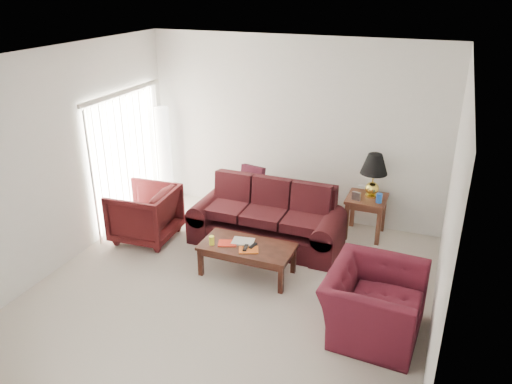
% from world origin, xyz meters
% --- Properties ---
extents(floor, '(5.00, 5.00, 0.00)m').
position_xyz_m(floor, '(0.00, 0.00, 0.00)').
color(floor, beige).
rests_on(floor, ground).
extents(blinds, '(0.10, 2.00, 2.16)m').
position_xyz_m(blinds, '(-2.42, 1.30, 1.08)').
color(blinds, silver).
rests_on(blinds, ground).
extents(sofa, '(2.37, 1.20, 0.94)m').
position_xyz_m(sofa, '(-0.01, 1.31, 0.47)').
color(sofa, black).
rests_on(sofa, ground).
extents(throw_pillow, '(0.44, 0.27, 0.42)m').
position_xyz_m(throw_pillow, '(-0.56, 2.08, 0.72)').
color(throw_pillow, black).
rests_on(throw_pillow, sofa).
extents(end_table, '(0.66, 0.66, 0.66)m').
position_xyz_m(end_table, '(1.34, 2.15, 0.33)').
color(end_table, '#492619').
rests_on(end_table, ground).
extents(table_lamp, '(0.49, 0.49, 0.70)m').
position_xyz_m(table_lamp, '(1.40, 2.20, 1.00)').
color(table_lamp, '#E5C747').
rests_on(table_lamp, end_table).
extents(clock, '(0.14, 0.08, 0.13)m').
position_xyz_m(clock, '(1.20, 1.98, 0.72)').
color(clock, '#B6B5BA').
rests_on(clock, end_table).
extents(blue_canister, '(0.12, 0.12, 0.15)m').
position_xyz_m(blue_canister, '(1.54, 2.01, 0.73)').
color(blue_canister, blue).
rests_on(blue_canister, end_table).
extents(picture_frame, '(0.14, 0.17, 0.05)m').
position_xyz_m(picture_frame, '(1.22, 2.38, 0.74)').
color(picture_frame, white).
rests_on(picture_frame, end_table).
extents(floor_lamp, '(0.32, 0.32, 1.76)m').
position_xyz_m(floor_lamp, '(-2.31, 2.20, 0.88)').
color(floor_lamp, white).
rests_on(floor_lamp, ground).
extents(armchair_left, '(0.99, 0.97, 0.84)m').
position_xyz_m(armchair_left, '(-1.83, 0.77, 0.42)').
color(armchair_left, '#3A0D0F').
rests_on(armchair_left, ground).
extents(armchair_right, '(1.10, 1.24, 0.77)m').
position_xyz_m(armchair_right, '(1.86, -0.19, 0.39)').
color(armchair_right, '#47101C').
rests_on(armchair_right, ground).
extents(coffee_table, '(1.38, 0.89, 0.44)m').
position_xyz_m(coffee_table, '(0.05, 0.40, 0.22)').
color(coffee_table, black).
rests_on(coffee_table, ground).
extents(magazine_red, '(0.30, 0.26, 0.01)m').
position_xyz_m(magazine_red, '(-0.22, 0.35, 0.45)').
color(magazine_red, '#AD1F11').
rests_on(magazine_red, coffee_table).
extents(magazine_white, '(0.33, 0.27, 0.02)m').
position_xyz_m(magazine_white, '(-0.04, 0.47, 0.45)').
color(magazine_white, beige).
rests_on(magazine_white, coffee_table).
extents(magazine_orange, '(0.31, 0.28, 0.01)m').
position_xyz_m(magazine_orange, '(0.12, 0.29, 0.45)').
color(magazine_orange, '#C55117').
rests_on(magazine_orange, coffee_table).
extents(remote_a, '(0.08, 0.17, 0.02)m').
position_xyz_m(remote_a, '(0.07, 0.30, 0.47)').
color(remote_a, black).
rests_on(remote_a, coffee_table).
extents(remote_b, '(0.07, 0.16, 0.02)m').
position_xyz_m(remote_b, '(0.14, 0.39, 0.47)').
color(remote_b, black).
rests_on(remote_b, coffee_table).
extents(yellow_glass, '(0.08, 0.08, 0.12)m').
position_xyz_m(yellow_glass, '(-0.41, 0.25, 0.51)').
color(yellow_glass, '#F7FA37').
rests_on(yellow_glass, coffee_table).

